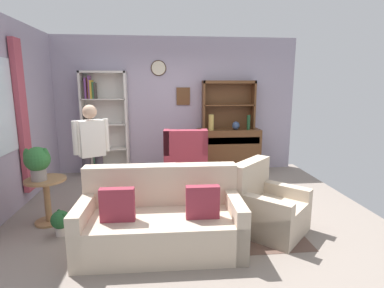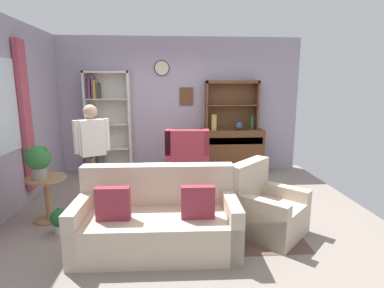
{
  "view_description": "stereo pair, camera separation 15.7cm",
  "coord_description": "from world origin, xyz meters",
  "px_view_note": "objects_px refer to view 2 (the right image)",
  "views": [
    {
      "loc": [
        -0.36,
        -4.26,
        1.84
      ],
      "look_at": [
        0.1,
        0.2,
        0.95
      ],
      "focal_mm": 28.16,
      "sensor_mm": 36.0,
      "label": 1
    },
    {
      "loc": [
        -0.2,
        -4.28,
        1.84
      ],
      "look_at": [
        0.1,
        0.2,
        0.95
      ],
      "focal_mm": 28.16,
      "sensor_mm": 36.0,
      "label": 2
    }
  ],
  "objects_px": {
    "couch_floral": "(157,221)",
    "potted_plant_large": "(38,160)",
    "sideboard_hutch": "(232,98)",
    "vase_tall": "(214,122)",
    "vase_round": "(239,126)",
    "armchair_floral": "(265,210)",
    "sideboard": "(231,149)",
    "wingback_chair": "(187,164)",
    "person_reading": "(93,149)",
    "plant_stand": "(48,194)",
    "bottle_wine": "(252,123)",
    "bookshelf": "(105,124)",
    "potted_plant_small": "(60,219)"
  },
  "relations": [
    {
      "from": "bottle_wine",
      "to": "wingback_chair",
      "type": "height_order",
      "value": "bottle_wine"
    },
    {
      "from": "bookshelf",
      "to": "armchair_floral",
      "type": "height_order",
      "value": "bookshelf"
    },
    {
      "from": "couch_floral",
      "to": "potted_plant_large",
      "type": "distance_m",
      "value": 1.81
    },
    {
      "from": "vase_round",
      "to": "armchair_floral",
      "type": "bearing_deg",
      "value": -94.89
    },
    {
      "from": "sideboard_hutch",
      "to": "bottle_wine",
      "type": "distance_m",
      "value": 0.66
    },
    {
      "from": "bookshelf",
      "to": "sideboard_hutch",
      "type": "bearing_deg",
      "value": 0.49
    },
    {
      "from": "plant_stand",
      "to": "person_reading",
      "type": "height_order",
      "value": "person_reading"
    },
    {
      "from": "vase_round",
      "to": "person_reading",
      "type": "xyz_separation_m",
      "value": [
        -2.54,
        -1.67,
        -0.1
      ]
    },
    {
      "from": "armchair_floral",
      "to": "wingback_chair",
      "type": "xyz_separation_m",
      "value": [
        -0.88,
        1.98,
        0.09
      ]
    },
    {
      "from": "potted_plant_large",
      "to": "bottle_wine",
      "type": "bearing_deg",
      "value": 32.01
    },
    {
      "from": "sideboard_hutch",
      "to": "vase_tall",
      "type": "xyz_separation_m",
      "value": [
        -0.39,
        -0.19,
        -0.48
      ]
    },
    {
      "from": "bottle_wine",
      "to": "vase_round",
      "type": "bearing_deg",
      "value": 175.05
    },
    {
      "from": "vase_tall",
      "to": "wingback_chair",
      "type": "bearing_deg",
      "value": -133.64
    },
    {
      "from": "vase_tall",
      "to": "vase_round",
      "type": "bearing_deg",
      "value": 1.49
    },
    {
      "from": "sideboard",
      "to": "sideboard_hutch",
      "type": "height_order",
      "value": "sideboard_hutch"
    },
    {
      "from": "couch_floral",
      "to": "plant_stand",
      "type": "bearing_deg",
      "value": 152.86
    },
    {
      "from": "sideboard_hutch",
      "to": "wingback_chair",
      "type": "xyz_separation_m",
      "value": [
        -0.97,
        -0.8,
        -1.18
      ]
    },
    {
      "from": "bookshelf",
      "to": "vase_tall",
      "type": "distance_m",
      "value": 2.23
    },
    {
      "from": "sideboard",
      "to": "vase_round",
      "type": "height_order",
      "value": "vase_round"
    },
    {
      "from": "wingback_chair",
      "to": "plant_stand",
      "type": "distance_m",
      "value": 2.46
    },
    {
      "from": "sideboard_hutch",
      "to": "person_reading",
      "type": "relative_size",
      "value": 0.71
    },
    {
      "from": "sideboard",
      "to": "wingback_chair",
      "type": "distance_m",
      "value": 1.19
    },
    {
      "from": "wingback_chair",
      "to": "person_reading",
      "type": "xyz_separation_m",
      "value": [
        -1.44,
        -1.05,
        0.52
      ]
    },
    {
      "from": "vase_tall",
      "to": "wingback_chair",
      "type": "distance_m",
      "value": 1.09
    },
    {
      "from": "vase_round",
      "to": "wingback_chair",
      "type": "relative_size",
      "value": 0.16
    },
    {
      "from": "plant_stand",
      "to": "armchair_floral",
      "type": "bearing_deg",
      "value": -10.24
    },
    {
      "from": "plant_stand",
      "to": "couch_floral",
      "type": "bearing_deg",
      "value": -27.14
    },
    {
      "from": "couch_floral",
      "to": "vase_round",
      "type": "bearing_deg",
      "value": 61.4
    },
    {
      "from": "person_reading",
      "to": "potted_plant_large",
      "type": "bearing_deg",
      "value": -141.23
    },
    {
      "from": "sideboard",
      "to": "vase_tall",
      "type": "distance_m",
      "value": 0.7
    },
    {
      "from": "couch_floral",
      "to": "person_reading",
      "type": "distance_m",
      "value": 1.65
    },
    {
      "from": "bottle_wine",
      "to": "armchair_floral",
      "type": "distance_m",
      "value": 2.73
    },
    {
      "from": "couch_floral",
      "to": "sideboard",
      "type": "bearing_deg",
      "value": 63.97
    },
    {
      "from": "potted_plant_large",
      "to": "person_reading",
      "type": "bearing_deg",
      "value": 38.77
    },
    {
      "from": "vase_round",
      "to": "potted_plant_small",
      "type": "bearing_deg",
      "value": -138.74
    },
    {
      "from": "sideboard",
      "to": "potted_plant_small",
      "type": "distance_m",
      "value": 3.68
    },
    {
      "from": "bottle_wine",
      "to": "armchair_floral",
      "type": "xyz_separation_m",
      "value": [
        -0.48,
        -2.57,
        -0.78
      ]
    },
    {
      "from": "bottle_wine",
      "to": "couch_floral",
      "type": "bearing_deg",
      "value": -122.67
    },
    {
      "from": "vase_round",
      "to": "sideboard_hutch",
      "type": "bearing_deg",
      "value": 126.48
    },
    {
      "from": "vase_tall",
      "to": "armchair_floral",
      "type": "relative_size",
      "value": 0.3
    },
    {
      "from": "sideboard_hutch",
      "to": "couch_floral",
      "type": "relative_size",
      "value": 0.61
    },
    {
      "from": "potted_plant_large",
      "to": "sideboard_hutch",
      "type": "bearing_deg",
      "value": 37.7
    },
    {
      "from": "plant_stand",
      "to": "person_reading",
      "type": "relative_size",
      "value": 0.4
    },
    {
      "from": "sideboard",
      "to": "sideboard_hutch",
      "type": "xyz_separation_m",
      "value": [
        0.0,
        0.11,
        1.05
      ]
    },
    {
      "from": "sideboard_hutch",
      "to": "potted_plant_small",
      "type": "bearing_deg",
      "value": -135.4
    },
    {
      "from": "sideboard",
      "to": "couch_floral",
      "type": "xyz_separation_m",
      "value": [
        -1.43,
        -2.92,
        -0.2
      ]
    },
    {
      "from": "wingback_chair",
      "to": "plant_stand",
      "type": "xyz_separation_m",
      "value": [
        -1.97,
        -1.46,
        -0.0
      ]
    },
    {
      "from": "bookshelf",
      "to": "potted_plant_small",
      "type": "height_order",
      "value": "bookshelf"
    },
    {
      "from": "bottle_wine",
      "to": "wingback_chair",
      "type": "distance_m",
      "value": 1.63
    },
    {
      "from": "vase_round",
      "to": "potted_plant_large",
      "type": "relative_size",
      "value": 0.39
    }
  ]
}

